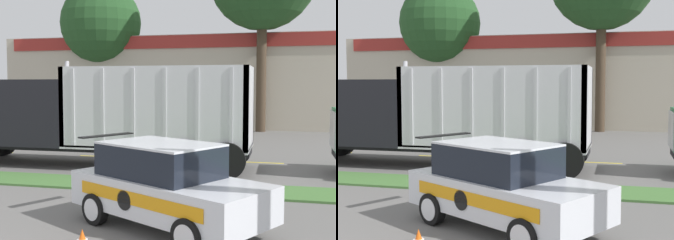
% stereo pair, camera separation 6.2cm
% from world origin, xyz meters
% --- Properties ---
extents(grass_verge, '(120.00, 1.57, 0.06)m').
position_xyz_m(grass_verge, '(0.00, 7.59, 0.03)').
color(grass_verge, '#477538').
rests_on(grass_verge, ground_plane).
extents(centre_line_4, '(2.40, 0.14, 0.01)m').
position_xyz_m(centre_line_4, '(-1.73, 12.37, 0.00)').
color(centre_line_4, yellow).
rests_on(centre_line_4, ground_plane).
extents(centre_line_5, '(2.40, 0.14, 0.01)m').
position_xyz_m(centre_line_5, '(3.67, 12.37, 0.00)').
color(centre_line_5, yellow).
rests_on(centre_line_5, ground_plane).
extents(dump_truck_trail, '(10.78, 2.76, 3.56)m').
position_xyz_m(dump_truck_trail, '(-2.40, 10.42, 1.59)').
color(dump_truck_trail, black).
rests_on(dump_truck_trail, ground_plane).
extents(rally_car, '(4.34, 3.52, 1.69)m').
position_xyz_m(rally_car, '(2.62, 4.16, 0.85)').
color(rally_car, silver).
rests_on(rally_car, ground_plane).
extents(store_building_backdrop, '(24.89, 12.10, 5.93)m').
position_xyz_m(store_building_backdrop, '(-1.30, 30.30, 2.97)').
color(store_building_backdrop, '#BCB29E').
rests_on(store_building_backdrop, ground_plane).
extents(tree_behind_centre, '(5.36, 5.36, 10.88)m').
position_xyz_m(tree_behind_centre, '(-7.07, 24.96, 7.37)').
color(tree_behind_centre, '#473828').
rests_on(tree_behind_centre, ground_plane).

